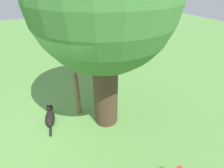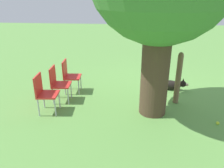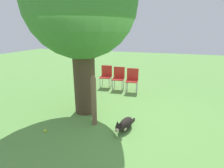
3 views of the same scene
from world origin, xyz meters
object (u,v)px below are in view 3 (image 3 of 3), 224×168
(dog, at_px, (125,125))
(red_chair_1, at_px, (119,77))
(fence_post, at_px, (94,100))
(red_chair_0, at_px, (132,79))
(oak_tree, at_px, (81,4))
(red_chair_2, at_px, (106,75))
(tennis_ball, at_px, (45,131))

(dog, height_order, red_chair_1, red_chair_1)
(fence_post, distance_m, red_chair_0, 2.77)
(oak_tree, height_order, red_chair_1, oak_tree)
(dog, xyz_separation_m, red_chair_2, (3.01, 1.56, 0.37))
(oak_tree, height_order, tennis_ball, oak_tree)
(red_chair_1, height_order, red_chair_2, same)
(fence_post, height_order, tennis_ball, fence_post)
(fence_post, bearing_deg, red_chair_0, -7.51)
(red_chair_0, distance_m, red_chair_1, 0.58)
(tennis_ball, bearing_deg, red_chair_2, -2.44)
(red_chair_2, bearing_deg, red_chair_1, 73.11)
(red_chair_1, distance_m, tennis_ball, 3.66)
(tennis_ball, bearing_deg, dog, -68.97)
(fence_post, bearing_deg, tennis_ball, 126.51)
(dog, relative_size, red_chair_0, 1.10)
(dog, distance_m, red_chair_2, 3.41)
(red_chair_0, xyz_separation_m, red_chair_2, (0.24, 1.14, 0.00))
(dog, relative_size, red_chair_2, 1.10)
(oak_tree, distance_m, fence_post, 2.37)
(tennis_ball, bearing_deg, red_chair_1, -11.54)
(fence_post, relative_size, red_chair_0, 1.43)
(red_chair_1, bearing_deg, tennis_ball, -16.76)
(red_chair_0, xyz_separation_m, tennis_ball, (-3.44, 1.30, -0.47))
(red_chair_0, height_order, tennis_ball, red_chair_0)
(dog, xyz_separation_m, fence_post, (0.03, 0.78, 0.50))
(red_chair_2, height_order, tennis_ball, red_chair_2)
(fence_post, relative_size, red_chair_1, 1.43)
(oak_tree, xyz_separation_m, tennis_ball, (-1.30, 0.39, -2.83))
(oak_tree, bearing_deg, red_chair_1, -8.42)
(red_chair_0, bearing_deg, dog, 3.38)
(dog, bearing_deg, oak_tree, -103.63)
(red_chair_0, height_order, red_chair_1, same)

